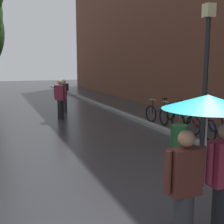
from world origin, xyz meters
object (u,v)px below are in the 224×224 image
parked_bicycle_5 (161,112)px  couple_under_umbrella (206,147)px  parked_bicycle_2 (205,123)px  pedestrian_walking_far (60,99)px  parked_bicycle_4 (175,115)px  parked_bicycle_3 (189,119)px  litter_bin (179,141)px  pedestrian_walking_midground (64,95)px  street_lamp_post (206,69)px

parked_bicycle_5 → couple_under_umbrella: couple_under_umbrella is taller
parked_bicycle_2 → pedestrian_walking_far: 6.06m
parked_bicycle_4 → couple_under_umbrella: bearing=-121.4°
parked_bicycle_3 → litter_bin: size_ratio=1.36×
litter_bin → pedestrian_walking_far: 6.55m
pedestrian_walking_midground → pedestrian_walking_far: 1.92m
parked_bicycle_5 → street_lamp_post: street_lamp_post is taller
street_lamp_post → pedestrian_walking_far: 7.02m
pedestrian_walking_midground → couple_under_umbrella: bearing=-93.6°
parked_bicycle_3 → street_lamp_post: size_ratio=0.30×
parked_bicycle_2 → parked_bicycle_5: same height
parked_bicycle_5 → pedestrian_walking_midground: (-3.27, 3.72, 0.50)m
street_lamp_post → couple_under_umbrella: bearing=-128.7°
parked_bicycle_2 → pedestrian_walking_midground: (-3.46, 6.30, 0.50)m
pedestrian_walking_far → litter_bin: bearing=-74.5°
parked_bicycle_2 → pedestrian_walking_far: bearing=132.2°
parked_bicycle_4 → parked_bicycle_2: bearing=-88.2°
parked_bicycle_5 → couple_under_umbrella: 8.70m
parked_bicycle_2 → litter_bin: (-2.31, -1.82, 0.05)m
litter_bin → couple_under_umbrella: bearing=-120.0°
parked_bicycle_3 → couple_under_umbrella: size_ratio=0.57×
litter_bin → pedestrian_walking_far: bearing=105.5°
parked_bicycle_3 → parked_bicycle_5: bearing=94.9°
couple_under_umbrella → pedestrian_walking_far: bearing=89.2°
couple_under_umbrella → street_lamp_post: street_lamp_post is taller
parked_bicycle_5 → street_lamp_post: 5.20m
parked_bicycle_4 → couple_under_umbrella: size_ratio=0.55×
parked_bicycle_5 → pedestrian_walking_far: (-3.86, 1.89, 0.50)m
parked_bicycle_2 → street_lamp_post: street_lamp_post is taller
parked_bicycle_4 → street_lamp_post: size_ratio=0.29×
pedestrian_walking_far → parked_bicycle_5: bearing=-26.0°
parked_bicycle_3 → couple_under_umbrella: bearing=-125.0°
couple_under_umbrella → pedestrian_walking_midground: 11.41m
parked_bicycle_4 → pedestrian_walking_far: size_ratio=0.65×
parked_bicycle_5 → pedestrian_walking_midground: pedestrian_walking_midground is taller
pedestrian_walking_midground → street_lamp_post: bearing=-78.2°
parked_bicycle_3 → pedestrian_walking_midground: 6.46m
parked_bicycle_3 → parked_bicycle_5: 1.74m
parked_bicycle_2 → parked_bicycle_4: bearing=91.8°
parked_bicycle_3 → parked_bicycle_5: (-0.15, 1.74, 0.00)m
parked_bicycle_3 → parked_bicycle_4: same height
parked_bicycle_4 → pedestrian_walking_midground: 5.75m
parked_bicycle_2 → parked_bicycle_3: same height
couple_under_umbrella → pedestrian_walking_far: couple_under_umbrella is taller
parked_bicycle_5 → parked_bicycle_2: bearing=-85.8°
parked_bicycle_4 → street_lamp_post: (-1.67, -3.70, 1.88)m
parked_bicycle_5 → pedestrian_walking_far: bearing=154.0°
couple_under_umbrella → pedestrian_walking_midground: bearing=86.4°
parked_bicycle_3 → parked_bicycle_5: size_ratio=0.99×
parked_bicycle_4 → litter_bin: bearing=-122.7°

